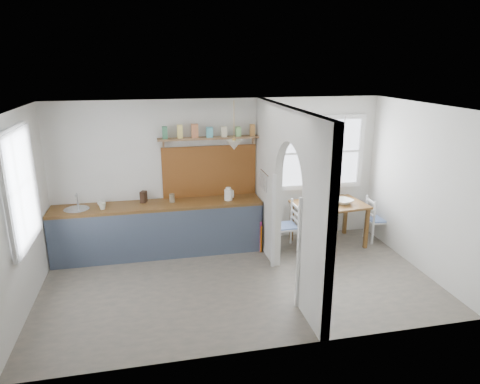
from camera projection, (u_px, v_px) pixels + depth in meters
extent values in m
cube|color=#7B6F5E|center=(240.00, 282.00, 6.45)|extent=(5.80, 3.20, 0.01)
cube|color=silver|center=(240.00, 108.00, 5.70)|extent=(5.80, 3.20, 0.01)
cube|color=silver|center=(221.00, 173.00, 7.57)|extent=(5.80, 0.01, 2.60)
cube|color=silver|center=(270.00, 246.00, 4.58)|extent=(5.80, 0.01, 2.60)
cube|color=silver|center=(19.00, 215.00, 5.50)|extent=(0.01, 3.20, 2.60)
cube|color=silver|center=(422.00, 188.00, 6.65)|extent=(0.01, 3.20, 2.60)
cube|color=silver|center=(318.00, 227.00, 5.09)|extent=(0.12, 0.80, 2.60)
cube|color=silver|center=(268.00, 180.00, 7.15)|extent=(0.12, 1.20, 2.60)
cube|color=silver|center=(293.00, 147.00, 5.80)|extent=(0.12, 1.20, 1.05)
cube|color=brown|center=(158.00, 205.00, 7.19)|extent=(3.50, 0.60, 0.05)
cube|color=#3D4B5B|center=(160.00, 236.00, 7.06)|extent=(3.50, 0.03, 0.85)
cube|color=#3A2415|center=(159.00, 229.00, 7.37)|extent=(3.46, 0.45, 0.85)
cylinder|color=silver|center=(77.00, 210.00, 6.93)|extent=(0.40, 0.40, 0.02)
cube|color=brown|center=(210.00, 171.00, 7.49)|extent=(1.65, 0.03, 0.90)
cube|color=#866444|center=(210.00, 138.00, 7.24)|extent=(1.75, 0.20, 0.03)
cube|color=#2B6741|center=(165.00, 133.00, 7.06)|extent=(0.09, 0.09, 0.18)
cube|color=#D1BA51|center=(180.00, 133.00, 7.11)|extent=(0.09, 0.09, 0.18)
cube|color=#AF6034|center=(195.00, 132.00, 7.16)|extent=(0.09, 0.09, 0.18)
cube|color=teal|center=(209.00, 132.00, 7.21)|extent=(0.09, 0.09, 0.18)
cube|color=beige|center=(224.00, 131.00, 7.26)|extent=(0.09, 0.09, 0.18)
cube|color=#77BB64|center=(238.00, 131.00, 7.31)|extent=(0.09, 0.09, 0.18)
cube|color=#B97730|center=(252.00, 131.00, 7.36)|extent=(0.09, 0.09, 0.18)
cone|color=silver|center=(234.00, 145.00, 7.01)|extent=(0.26, 0.26, 0.16)
cylinder|color=silver|center=(265.00, 173.00, 6.99)|extent=(0.02, 0.50, 0.02)
imported|color=silver|center=(102.00, 206.00, 6.90)|extent=(0.12, 0.12, 0.11)
imported|color=silver|center=(101.00, 203.00, 7.08)|extent=(0.16, 0.16, 0.10)
cube|color=#3A2415|center=(144.00, 197.00, 7.24)|extent=(0.13, 0.15, 0.19)
cylinder|color=#7C6D53|center=(172.00, 198.00, 7.25)|extent=(0.11, 0.11, 0.14)
cube|color=#B42A76|center=(261.00, 237.00, 7.41)|extent=(0.02, 0.03, 0.57)
cube|color=#CF5F08|center=(261.00, 239.00, 7.38)|extent=(0.02, 0.03, 0.48)
imported|color=silver|center=(343.00, 201.00, 7.57)|extent=(0.42, 0.42, 0.08)
imported|color=gray|center=(322.00, 204.00, 7.44)|extent=(0.11, 0.11, 0.08)
cylinder|color=black|center=(311.00, 206.00, 7.43)|extent=(0.21, 0.21, 0.01)
imported|color=#522B59|center=(331.00, 195.00, 7.73)|extent=(0.23, 0.23, 0.20)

